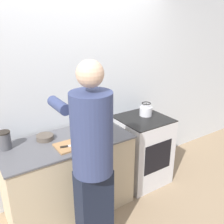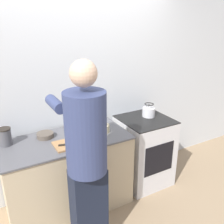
{
  "view_description": "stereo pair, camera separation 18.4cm",
  "coord_description": "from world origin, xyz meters",
  "px_view_note": "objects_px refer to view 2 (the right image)",
  "views": [
    {
      "loc": [
        -1.23,
        -1.93,
        2.11
      ],
      "look_at": [
        0.18,
        0.22,
        1.13
      ],
      "focal_mm": 40.0,
      "sensor_mm": 36.0,
      "label": 1
    },
    {
      "loc": [
        -1.08,
        -2.02,
        2.11
      ],
      "look_at": [
        0.18,
        0.22,
        1.13
      ],
      "focal_mm": 40.0,
      "sensor_mm": 36.0,
      "label": 2
    }
  ],
  "objects_px": {
    "oven": "(144,151)",
    "bowl_prep": "(103,128)",
    "cutting_board": "(72,143)",
    "kettle": "(149,111)",
    "canister_jar": "(5,137)",
    "knife": "(68,144)",
    "person": "(86,156)"
  },
  "relations": [
    {
      "from": "oven",
      "to": "bowl_prep",
      "type": "xyz_separation_m",
      "value": [
        -0.62,
        -0.02,
        0.47
      ]
    },
    {
      "from": "oven",
      "to": "cutting_board",
      "type": "xyz_separation_m",
      "value": [
        -1.04,
        -0.12,
        0.44
      ]
    },
    {
      "from": "kettle",
      "to": "canister_jar",
      "type": "distance_m",
      "value": 1.72
    },
    {
      "from": "knife",
      "to": "canister_jar",
      "type": "distance_m",
      "value": 0.64
    },
    {
      "from": "knife",
      "to": "kettle",
      "type": "xyz_separation_m",
      "value": [
        1.17,
        0.21,
        0.08
      ]
    },
    {
      "from": "knife",
      "to": "canister_jar",
      "type": "xyz_separation_m",
      "value": [
        -0.54,
        0.34,
        0.07
      ]
    },
    {
      "from": "cutting_board",
      "to": "knife",
      "type": "bearing_deg",
      "value": -153.07
    },
    {
      "from": "cutting_board",
      "to": "knife",
      "type": "distance_m",
      "value": 0.05
    },
    {
      "from": "cutting_board",
      "to": "canister_jar",
      "type": "height_order",
      "value": "canister_jar"
    },
    {
      "from": "person",
      "to": "knife",
      "type": "bearing_deg",
      "value": 92.04
    },
    {
      "from": "canister_jar",
      "to": "knife",
      "type": "bearing_deg",
      "value": -31.77
    },
    {
      "from": "person",
      "to": "knife",
      "type": "distance_m",
      "value": 0.44
    },
    {
      "from": "kettle",
      "to": "canister_jar",
      "type": "relative_size",
      "value": 0.93
    },
    {
      "from": "bowl_prep",
      "to": "canister_jar",
      "type": "distance_m",
      "value": 1.03
    },
    {
      "from": "oven",
      "to": "bowl_prep",
      "type": "height_order",
      "value": "bowl_prep"
    },
    {
      "from": "cutting_board",
      "to": "canister_jar",
      "type": "relative_size",
      "value": 1.92
    },
    {
      "from": "oven",
      "to": "canister_jar",
      "type": "height_order",
      "value": "canister_jar"
    },
    {
      "from": "person",
      "to": "knife",
      "type": "relative_size",
      "value": 8.9
    },
    {
      "from": "knife",
      "to": "person",
      "type": "bearing_deg",
      "value": -73.69
    },
    {
      "from": "cutting_board",
      "to": "kettle",
      "type": "xyz_separation_m",
      "value": [
        1.13,
        0.18,
        0.09
      ]
    },
    {
      "from": "bowl_prep",
      "to": "person",
      "type": "bearing_deg",
      "value": -128.61
    },
    {
      "from": "bowl_prep",
      "to": "canister_jar",
      "type": "relative_size",
      "value": 0.84
    },
    {
      "from": "person",
      "to": "canister_jar",
      "type": "distance_m",
      "value": 0.95
    },
    {
      "from": "kettle",
      "to": "bowl_prep",
      "type": "distance_m",
      "value": 0.72
    },
    {
      "from": "canister_jar",
      "to": "person",
      "type": "bearing_deg",
      "value": -54.09
    },
    {
      "from": "knife",
      "to": "bowl_prep",
      "type": "height_order",
      "value": "bowl_prep"
    },
    {
      "from": "oven",
      "to": "knife",
      "type": "bearing_deg",
      "value": -172.18
    },
    {
      "from": "person",
      "to": "bowl_prep",
      "type": "bearing_deg",
      "value": 51.39
    },
    {
      "from": "cutting_board",
      "to": "kettle",
      "type": "distance_m",
      "value": 1.14
    },
    {
      "from": "oven",
      "to": "canister_jar",
      "type": "xyz_separation_m",
      "value": [
        -1.63,
        0.19,
        0.52
      ]
    },
    {
      "from": "person",
      "to": "canister_jar",
      "type": "xyz_separation_m",
      "value": [
        -0.56,
        0.77,
        -0.01
      ]
    },
    {
      "from": "knife",
      "to": "kettle",
      "type": "height_order",
      "value": "kettle"
    }
  ]
}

